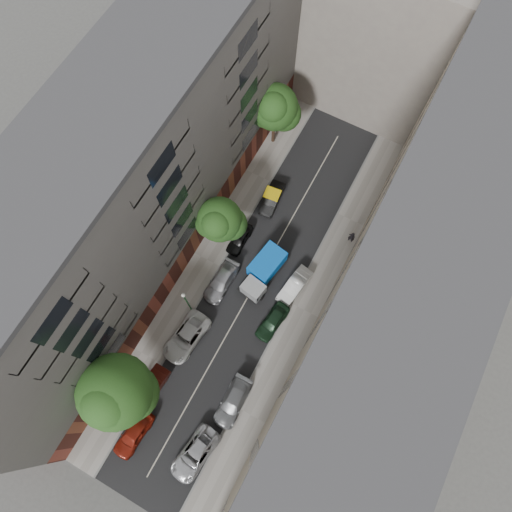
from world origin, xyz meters
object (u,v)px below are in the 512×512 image
Objects in this scene: tree_near at (116,393)px; car_left_2 at (186,337)px; car_left_1 at (150,389)px; car_right_2 at (273,322)px; tree_mid at (220,222)px; pedestrian at (352,237)px; car_left_5 at (272,198)px; car_right_3 at (295,286)px; car_left_3 at (221,282)px; car_right_1 at (233,402)px; tree_far at (275,109)px; lamp_post at (186,301)px; car_left_0 at (134,434)px; car_right_0 at (195,454)px; tarp_truck at (263,271)px; car_left_4 at (240,239)px.

car_left_2 is at bearing 78.81° from tree_near.
car_left_1 is at bearing -89.08° from car_left_2.
tree_near is (-7.85, -12.05, 5.65)m from car_right_2.
car_left_2 is at bearing -79.36° from tree_mid.
car_right_2 is at bearing -31.79° from tree_mid.
pedestrian is at bearing 65.05° from tree_near.
car_right_3 is (6.40, -7.40, 0.03)m from car_left_5.
car_right_2 is 2.22× the size of pedestrian.
car_left_3 is 0.50× the size of tree_near.
car_left_1 is at bearing -161.50° from car_right_1.
car_left_1 is 11.94m from car_left_3.
tree_mid reaches higher than pedestrian.
tree_far is 21.00m from lamp_post.
car_left_1 is 16.64m from car_right_3.
car_left_2 is 0.76× the size of tree_mid.
car_left_1 is (-0.80, 3.92, -0.01)m from car_left_0.
car_left_0 is at bearing -105.35° from car_right_2.
car_left_1 reaches higher than car_right_0.
car_left_0 is 0.90× the size of car_right_1.
car_left_0 is 9.52m from car_left_2.
car_left_0 reaches higher than car_right_2.
car_right_1 is at bearing -69.88° from tree_far.
tree_far is (-2.48, 29.01, 5.04)m from car_left_1.
car_left_5 is 9.21m from pedestrian.
car_right_3 is at bearing 59.84° from car_left_2.
car_left_0 reaches higher than car_right_0.
tree_far is at bearing 123.77° from tarp_truck.
car_left_3 is 0.67× the size of tree_mid.
car_right_2 is 10.76m from tree_mid.
car_right_0 is 17.73m from car_right_3.
tarp_truck is at bearing -164.46° from car_right_3.
car_right_0 is at bearing -74.36° from tree_far.
pedestrian reaches higher than car_left_3.
car_left_2 is 16.80m from car_left_5.
lamp_post is (1.88, -20.82, -2.07)m from tree_far.
tree_near is at bearing -95.67° from car_left_2.
car_right_3 is 0.46× the size of tree_near.
tree_far reaches higher than tarp_truck.
tree_near is at bearing -91.85° from lamp_post.
tree_mid reaches higher than car_right_2.
car_left_0 is 0.46× the size of tree_near.
car_left_1 is 0.95× the size of car_left_3.
lamp_post reaches higher than car_left_3.
car_left_2 is at bearing -90.07° from car_left_3.
pedestrian is at bearing 65.60° from car_left_2.
car_left_4 is at bearing 96.18° from car_left_0.
car_left_5 is (0.80, 5.60, 0.05)m from car_left_4.
car_left_5 is 14.59m from lamp_post.
tree_near is at bearing -87.02° from tree_far.
lamp_post reaches higher than pedestrian.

